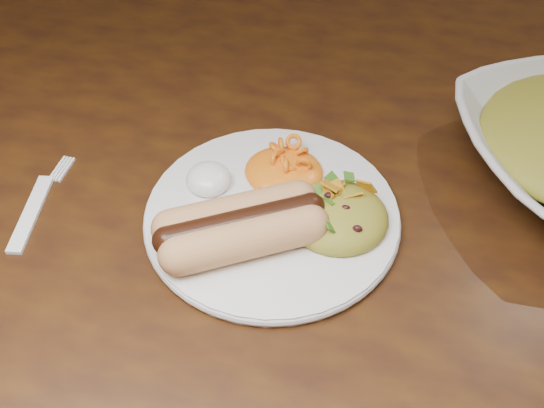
# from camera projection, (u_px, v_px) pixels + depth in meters

# --- Properties ---
(table) EXTENTS (1.60, 0.90, 0.75)m
(table) POSITION_uv_depth(u_px,v_px,m) (211.00, 221.00, 0.74)
(table) COLOR #41230A
(table) RESTS_ON floor
(plate) EXTENTS (0.25, 0.25, 0.01)m
(plate) POSITION_uv_depth(u_px,v_px,m) (272.00, 216.00, 0.61)
(plate) COLOR white
(plate) RESTS_ON table
(hotdog) EXTENTS (0.13, 0.13, 0.04)m
(hotdog) POSITION_uv_depth(u_px,v_px,m) (241.00, 226.00, 0.57)
(hotdog) COLOR tan
(hotdog) RESTS_ON plate
(mac_and_cheese) EXTENTS (0.09, 0.08, 0.03)m
(mac_and_cheese) POSITION_uv_depth(u_px,v_px,m) (284.00, 164.00, 0.63)
(mac_and_cheese) COLOR orange
(mac_and_cheese) RESTS_ON plate
(sour_cream) EXTENTS (0.06, 0.06, 0.03)m
(sour_cream) POSITION_uv_depth(u_px,v_px,m) (208.00, 175.00, 0.62)
(sour_cream) COLOR white
(sour_cream) RESTS_ON plate
(taco_salad) EXTENTS (0.10, 0.09, 0.04)m
(taco_salad) POSITION_uv_depth(u_px,v_px,m) (338.00, 209.00, 0.59)
(taco_salad) COLOR #BF7F20
(taco_salad) RESTS_ON plate
(fork) EXTENTS (0.04, 0.13, 0.00)m
(fork) POSITION_uv_depth(u_px,v_px,m) (31.00, 213.00, 0.62)
(fork) COLOR white
(fork) RESTS_ON table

